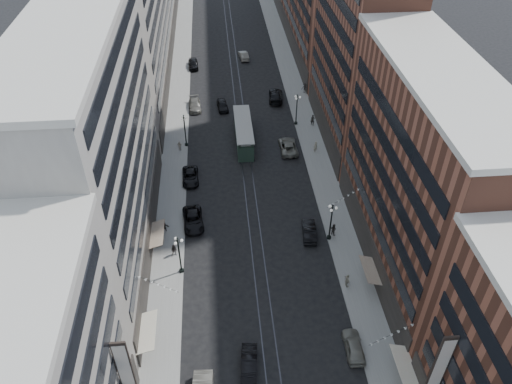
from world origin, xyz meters
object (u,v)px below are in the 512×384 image
object	(u,v)px
lamppost_se_far	(331,221)
car_13	(222,105)
lamppost_se_mid	(297,108)
pedestrian_9	(305,88)
pedestrian_4	(347,281)
pedestrian_8	(315,147)
car_7	(190,176)
car_8	(195,105)
car_14	(244,55)
pedestrian_6	(180,146)
car_5	(249,364)
car_4	(354,346)
pedestrian_7	(333,229)
car_2	(193,220)
pedestrian_5	(164,226)
car_9	(193,64)
lamppost_sw_mid	(185,129)
car_10	(309,231)
car_12	(276,95)
pedestrian_2	(174,250)
car_11	(288,146)
streetcar	(244,133)
pedestrian_extra_0	(313,120)

from	to	relation	value
lamppost_se_far	car_13	distance (m)	36.65
lamppost_se_mid	pedestrian_9	bearing A→B (deg)	73.32
pedestrian_4	pedestrian_8	size ratio (longest dim) A/B	0.98
pedestrian_4	pedestrian_8	xyz separation A→B (m)	(1.32, 27.24, 0.02)
car_7	car_8	distance (m)	21.19
car_14	pedestrian_6	distance (m)	35.97
car_5	pedestrian_9	world-z (taller)	pedestrian_9
pedestrian_9	car_13	bearing A→B (deg)	-144.54
car_4	pedestrian_4	world-z (taller)	pedestrian_4
lamppost_se_far	pedestrian_6	bearing A→B (deg)	131.71
pedestrian_7	car_2	bearing A→B (deg)	38.68
car_2	car_8	xyz separation A→B (m)	(-0.03, 30.70, -0.02)
car_4	pedestrian_5	size ratio (longest dim) A/B	2.93
car_9	pedestrian_8	world-z (taller)	pedestrian_8
pedestrian_8	pedestrian_5	bearing A→B (deg)	14.37
lamppost_sw_mid	pedestrian_8	distance (m)	20.56
car_13	car_9	bearing A→B (deg)	100.39
pedestrian_4	car_7	xyz separation A→B (m)	(-18.01, 21.77, -0.40)
car_8	pedestrian_9	size ratio (longest dim) A/B	2.73
car_4	pedestrian_7	xyz separation A→B (m)	(1.46, 16.84, 0.23)
pedestrian_6	car_10	bearing A→B (deg)	139.64
car_12	pedestrian_7	distance (m)	36.45
pedestrian_2	car_11	bearing A→B (deg)	63.89
streetcar	car_2	distance (m)	20.82
lamppost_se_far	car_12	world-z (taller)	lamppost_se_far
car_8	car_14	size ratio (longest dim) A/B	1.10
pedestrian_4	car_9	world-z (taller)	pedestrian_4
car_4	car_10	size ratio (longest dim) A/B	0.95
pedestrian_4	car_11	xyz separation A→B (m)	(-2.81, 28.28, -0.31)
pedestrian_2	car_11	size ratio (longest dim) A/B	0.29
car_8	pedestrian_8	bearing A→B (deg)	-44.31
lamppost_sw_mid	pedestrian_7	size ratio (longest dim) A/B	3.34
pedestrian_extra_0	car_5	bearing A→B (deg)	-90.89
lamppost_se_mid	pedestrian_9	distance (m)	11.67
car_5	pedestrian_extra_0	bearing A→B (deg)	78.04
car_2	pedestrian_7	bearing A→B (deg)	-16.74
car_2	pedestrian_9	distance (m)	40.24
streetcar	pedestrian_4	bearing A→B (deg)	-73.03
lamppost_sw_mid	car_2	size ratio (longest dim) A/B	1.01
pedestrian_7	pedestrian_8	xyz separation A→B (m)	(1.07, 18.62, 0.14)
car_13	pedestrian_6	distance (m)	14.60
lamppost_se_mid	car_8	bearing A→B (deg)	157.67
lamppost_sw_mid	lamppost_se_mid	size ratio (longest dim) A/B	1.00
streetcar	car_7	bearing A→B (deg)	-130.83
pedestrian_2	pedestrian_8	size ratio (longest dim) A/B	0.84
lamppost_sw_mid	pedestrian_5	distance (m)	20.04
lamppost_se_mid	car_9	world-z (taller)	lamppost_se_mid
streetcar	pedestrian_6	xyz separation A→B (m)	(-10.18, -1.83, -0.59)
car_11	car_13	world-z (taller)	car_11
car_4	car_8	bearing A→B (deg)	-70.74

